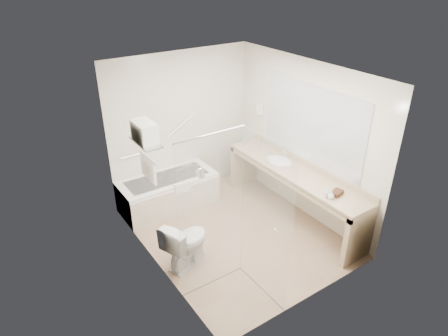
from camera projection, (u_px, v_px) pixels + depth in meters
floor at (235, 232)px, 6.19m from camera, size 3.20×3.20×0.00m
ceiling at (237, 72)px, 5.01m from camera, size 2.60×3.20×0.10m
wall_back at (181, 125)px, 6.77m from camera, size 2.60×0.10×2.50m
wall_front at (320, 215)px, 4.43m from camera, size 2.60×0.10×2.50m
wall_left at (151, 187)px, 4.96m from camera, size 0.10×3.20×2.50m
wall_right at (303, 140)px, 6.24m from camera, size 0.10×3.20×2.50m
bathtub at (168, 192)px, 6.72m from camera, size 1.60×0.73×0.59m
grab_bar_short at (131, 156)px, 6.41m from camera, size 0.40×0.03×0.03m
grab_bar_long at (180, 127)px, 6.72m from camera, size 0.53×0.03×0.33m
shower_enclosure at (238, 218)px, 4.70m from camera, size 0.96×0.91×2.11m
towel_shelf at (145, 138)px, 5.04m from camera, size 0.24×0.55×0.81m
vanity_counter at (294, 182)px, 6.28m from camera, size 0.55×2.70×0.95m
sink at (279, 162)px, 6.51m from camera, size 0.40×0.52×0.14m
faucet at (286, 154)px, 6.53m from camera, size 0.03×0.03×0.14m
mirror at (312, 125)px, 5.99m from camera, size 0.02×2.00×1.20m
hairdryer_unit at (260, 109)px, 6.89m from camera, size 0.08×0.10×0.18m
toilet at (186, 243)px, 5.41m from camera, size 0.81×0.63×0.70m
amenity_basket at (337, 193)px, 5.54m from camera, size 0.20×0.16×0.06m
soap_bottle_a at (326, 195)px, 5.49m from camera, size 0.07×0.13×0.06m
soap_bottle_b at (331, 196)px, 5.44m from camera, size 0.11×0.13×0.09m
water_bottle_left at (270, 150)px, 6.59m from camera, size 0.07×0.07×0.22m
water_bottle_mid at (245, 139)px, 7.04m from camera, size 0.05×0.05×0.17m
water_bottle_right at (260, 145)px, 6.81m from camera, size 0.06×0.06×0.19m
drinking_glass_near at (251, 147)px, 6.85m from camera, size 0.07×0.07×0.08m
drinking_glass_far at (269, 161)px, 6.38m from camera, size 0.06×0.06×0.08m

